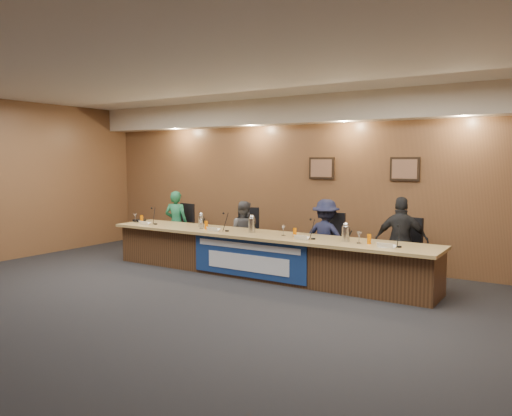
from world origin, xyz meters
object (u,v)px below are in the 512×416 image
at_px(carafe_left, 201,221).
at_px(office_chair_c, 328,247).
at_px(dais_body, 261,256).
at_px(carafe_mid, 252,225).
at_px(banner, 248,258).
at_px(panelist_a, 176,223).
at_px(office_chair_b, 246,239).
at_px(speakerphone, 140,221).
at_px(panelist_b, 243,233).
at_px(office_chair_a, 180,232).
at_px(carafe_right, 346,234).
at_px(panelist_c, 326,237).
at_px(panelist_d, 401,241).
at_px(office_chair_d, 403,255).

bearing_deg(carafe_left, office_chair_c, 17.14).
relative_size(dais_body, carafe_mid, 24.10).
bearing_deg(carafe_left, carafe_mid, -4.02).
xyz_separation_m(banner, carafe_mid, (-0.16, 0.38, 0.49)).
xyz_separation_m(panelist_a, office_chair_b, (1.71, 0.10, -0.20)).
bearing_deg(speakerphone, panelist_b, 17.48).
height_order(office_chair_a, carafe_right, carafe_right).
xyz_separation_m(panelist_c, office_chair_a, (-3.45, 0.10, -0.19)).
relative_size(panelist_d, office_chair_b, 2.97).
relative_size(panelist_a, panelist_b, 1.11).
height_order(panelist_a, panelist_d, panelist_d).
bearing_deg(carafe_right, carafe_mid, 179.20).
xyz_separation_m(dais_body, office_chair_b, (-0.82, 0.75, 0.13)).
height_order(office_chair_b, carafe_right, carafe_right).
distance_m(panelist_b, office_chair_c, 1.75).
bearing_deg(carafe_right, panelist_c, 132.92).
bearing_deg(office_chair_a, panelist_a, -78.62).
height_order(dais_body, banner, banner).
bearing_deg(dais_body, office_chair_d, 18.58).
relative_size(panelist_c, carafe_right, 5.66).
bearing_deg(banner, carafe_mid, 112.86).
height_order(banner, office_chair_b, banner).
xyz_separation_m(office_chair_b, carafe_right, (2.40, -0.81, 0.39)).
bearing_deg(office_chair_c, carafe_right, -47.55).
xyz_separation_m(banner, panelist_b, (-0.82, 1.07, 0.23)).
height_order(dais_body, office_chair_a, dais_body).
distance_m(panelist_c, speakerphone, 3.89).
bearing_deg(dais_body, panelist_d, 16.26).
bearing_deg(panelist_b, office_chair_c, 168.63).
xyz_separation_m(panelist_d, office_chair_c, (-1.32, 0.10, -0.23)).
height_order(banner, panelist_d, panelist_d).
xyz_separation_m(carafe_left, speakerphone, (-1.55, -0.05, -0.08)).
xyz_separation_m(office_chair_d, speakerphone, (-5.15, -0.76, 0.30)).
bearing_deg(panelist_c, banner, 47.82).
bearing_deg(office_chair_d, banner, -137.34).
bearing_deg(panelist_b, carafe_right, 148.83).
bearing_deg(office_chair_b, office_chair_a, 160.36).
distance_m(dais_body, carafe_left, 1.45).
relative_size(dais_body, office_chair_b, 12.50).
height_order(panelist_a, speakerphone, panelist_a).
distance_m(dais_body, office_chair_c, 1.20).
height_order(panelist_a, carafe_mid, panelist_a).
bearing_deg(office_chair_a, office_chair_d, 11.38).
distance_m(panelist_b, panelist_c, 1.74).
height_order(panelist_b, speakerphone, panelist_b).
bearing_deg(carafe_right, panelist_a, 170.17).
distance_m(panelist_d, office_chair_a, 4.77).
bearing_deg(panelist_c, carafe_right, 131.63).
distance_m(banner, panelist_d, 2.51).
bearing_deg(office_chair_a, office_chair_c, 11.38).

